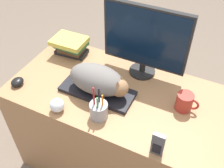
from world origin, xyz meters
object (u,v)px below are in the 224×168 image
phone (158,145)px  pen_cup (99,110)px  cat (99,80)px  book_stack (71,45)px  computer_mouse (17,82)px  baseball (57,105)px  coffee_mug (185,102)px  monitor (145,40)px  keyboard (97,91)px

phone → pen_cup: bearing=166.9°
cat → book_stack: cat is taller
computer_mouse → baseball: bearing=-11.0°
baseball → coffee_mug: bearing=27.0°
monitor → baseball: size_ratio=6.40×
computer_mouse → coffee_mug: bearing=14.6°
keyboard → phone: phone is taller
coffee_mug → phone: 0.33m
monitor → pen_cup: 0.48m
coffee_mug → baseball: bearing=-153.0°
coffee_mug → baseball: 0.67m
monitor → coffee_mug: monitor is taller
monitor → computer_mouse: monitor is taller
book_stack → baseball: bearing=-65.7°
keyboard → cat: (0.01, 0.00, 0.09)m
cat → computer_mouse: cat is taller
baseball → book_stack: size_ratio=0.35×
phone → book_stack: bearing=147.6°
keyboard → book_stack: 0.43m
cat → phone: cat is taller
pen_cup → baseball: 0.23m
monitor → coffee_mug: 0.41m
keyboard → pen_cup: 0.18m
keyboard → coffee_mug: bearing=11.4°
keyboard → baseball: bearing=-121.1°
phone → book_stack: phone is taller
cat → coffee_mug: 0.47m
keyboard → pen_cup: pen_cup is taller
coffee_mug → cat: bearing=-168.3°
monitor → book_stack: monitor is taller
baseball → phone: bearing=-2.1°
keyboard → book_stack: bearing=142.7°
coffee_mug → pen_cup: pen_cup is taller
keyboard → computer_mouse: computer_mouse is taller
cat → monitor: bearing=61.6°
computer_mouse → pen_cup: 0.55m
keyboard → pen_cup: size_ratio=2.08×
monitor → phone: bearing=-62.3°
computer_mouse → coffee_mug: (0.93, 0.24, 0.03)m
computer_mouse → phone: (0.89, -0.08, 0.05)m
computer_mouse → book_stack: (0.12, 0.41, 0.04)m
coffee_mug → phone: size_ratio=0.89×
coffee_mug → baseball: coffee_mug is taller
coffee_mug → book_stack: book_stack is taller
book_stack → computer_mouse: bearing=-106.0°
coffee_mug → computer_mouse: bearing=-165.4°
keyboard → cat: size_ratio=1.21×
monitor → phone: (0.27, -0.51, -0.17)m
coffee_mug → baseball: size_ratio=1.57×
coffee_mug → book_stack: size_ratio=0.55×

